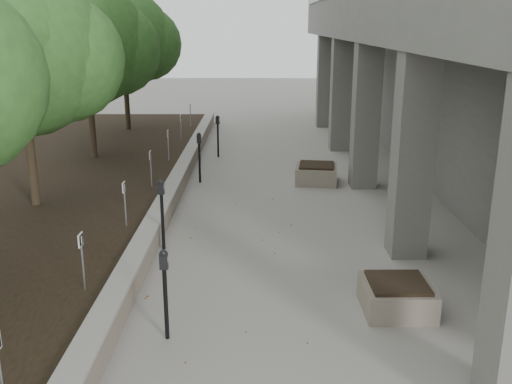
{
  "coord_description": "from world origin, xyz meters",
  "views": [
    {
      "loc": [
        0.41,
        -4.82,
        4.48
      ],
      "look_at": [
        0.37,
        6.45,
        1.16
      ],
      "focal_mm": 40.21,
      "sensor_mm": 36.0,
      "label": 1
    }
  ],
  "objects_px": {
    "parking_meter_3": "(162,215)",
    "planter_back": "(316,173)",
    "parking_meter_2": "(165,295)",
    "parking_meter_5": "(218,136)",
    "crabapple_tree_3": "(23,87)",
    "crabapple_tree_4": "(88,70)",
    "crabapple_tree_5": "(124,60)",
    "planter_front": "(397,296)",
    "parking_meter_4": "(199,158)"
  },
  "relations": [
    {
      "from": "parking_meter_3",
      "to": "planter_back",
      "type": "distance_m",
      "value": 6.36
    },
    {
      "from": "parking_meter_2",
      "to": "parking_meter_5",
      "type": "distance_m",
      "value": 12.01
    },
    {
      "from": "crabapple_tree_3",
      "to": "crabapple_tree_4",
      "type": "relative_size",
      "value": 1.0
    },
    {
      "from": "parking_meter_5",
      "to": "crabapple_tree_5",
      "type": "bearing_deg",
      "value": 157.38
    },
    {
      "from": "crabapple_tree_5",
      "to": "crabapple_tree_4",
      "type": "bearing_deg",
      "value": -90.0
    },
    {
      "from": "parking_meter_3",
      "to": "planter_front",
      "type": "bearing_deg",
      "value": -28.52
    },
    {
      "from": "parking_meter_4",
      "to": "planter_back",
      "type": "xyz_separation_m",
      "value": [
        3.41,
        0.01,
        -0.47
      ]
    },
    {
      "from": "crabapple_tree_4",
      "to": "crabapple_tree_5",
      "type": "relative_size",
      "value": 1.0
    },
    {
      "from": "parking_meter_2",
      "to": "parking_meter_4",
      "type": "xyz_separation_m",
      "value": [
        -0.36,
        8.68,
        0.04
      ]
    },
    {
      "from": "parking_meter_2",
      "to": "planter_back",
      "type": "bearing_deg",
      "value": 70.71
    },
    {
      "from": "crabapple_tree_4",
      "to": "parking_meter_3",
      "type": "relative_size",
      "value": 3.63
    },
    {
      "from": "parking_meter_3",
      "to": "crabapple_tree_3",
      "type": "bearing_deg",
      "value": 154.65
    },
    {
      "from": "parking_meter_3",
      "to": "parking_meter_4",
      "type": "relative_size",
      "value": 1.01
    },
    {
      "from": "parking_meter_3",
      "to": "planter_front",
      "type": "xyz_separation_m",
      "value": [
        4.19,
        -2.61,
        -0.49
      ]
    },
    {
      "from": "crabapple_tree_4",
      "to": "parking_meter_5",
      "type": "height_order",
      "value": "crabapple_tree_4"
    },
    {
      "from": "crabapple_tree_5",
      "to": "parking_meter_2",
      "type": "bearing_deg",
      "value": -75.8
    },
    {
      "from": "crabapple_tree_3",
      "to": "crabapple_tree_5",
      "type": "bearing_deg",
      "value": 90.0
    },
    {
      "from": "parking_meter_2",
      "to": "crabapple_tree_4",
      "type": "bearing_deg",
      "value": 110.67
    },
    {
      "from": "crabapple_tree_4",
      "to": "parking_meter_2",
      "type": "relative_size",
      "value": 3.85
    },
    {
      "from": "parking_meter_4",
      "to": "planter_back",
      "type": "relative_size",
      "value": 1.25
    },
    {
      "from": "planter_back",
      "to": "crabapple_tree_4",
      "type": "bearing_deg",
      "value": 166.93
    },
    {
      "from": "parking_meter_3",
      "to": "planter_back",
      "type": "relative_size",
      "value": 1.27
    },
    {
      "from": "crabapple_tree_3",
      "to": "planter_front",
      "type": "height_order",
      "value": "crabapple_tree_3"
    },
    {
      "from": "parking_meter_4",
      "to": "parking_meter_5",
      "type": "xyz_separation_m",
      "value": [
        0.31,
        3.33,
        -0.01
      ]
    },
    {
      "from": "parking_meter_3",
      "to": "crabapple_tree_4",
      "type": "bearing_deg",
      "value": 119.1
    },
    {
      "from": "crabapple_tree_4",
      "to": "crabapple_tree_5",
      "type": "bearing_deg",
      "value": 90.0
    },
    {
      "from": "parking_meter_3",
      "to": "planter_back",
      "type": "xyz_separation_m",
      "value": [
        3.66,
        5.19,
        -0.47
      ]
    },
    {
      "from": "crabapple_tree_4",
      "to": "parking_meter_2",
      "type": "height_order",
      "value": "crabapple_tree_4"
    },
    {
      "from": "crabapple_tree_5",
      "to": "planter_front",
      "type": "xyz_separation_m",
      "value": [
        7.46,
        -14.41,
        -2.86
      ]
    },
    {
      "from": "planter_back",
      "to": "parking_meter_4",
      "type": "bearing_deg",
      "value": -179.81
    },
    {
      "from": "crabapple_tree_5",
      "to": "planter_back",
      "type": "height_order",
      "value": "crabapple_tree_5"
    },
    {
      "from": "planter_back",
      "to": "parking_meter_3",
      "type": "bearing_deg",
      "value": -125.18
    },
    {
      "from": "parking_meter_5",
      "to": "parking_meter_4",
      "type": "bearing_deg",
      "value": -77.34
    },
    {
      "from": "parking_meter_5",
      "to": "planter_back",
      "type": "xyz_separation_m",
      "value": [
        3.09,
        -3.32,
        -0.46
      ]
    },
    {
      "from": "planter_front",
      "to": "planter_back",
      "type": "xyz_separation_m",
      "value": [
        -0.54,
        7.8,
        0.02
      ]
    },
    {
      "from": "crabapple_tree_5",
      "to": "parking_meter_3",
      "type": "relative_size",
      "value": 3.63
    },
    {
      "from": "crabapple_tree_5",
      "to": "planter_front",
      "type": "height_order",
      "value": "crabapple_tree_5"
    },
    {
      "from": "parking_meter_5",
      "to": "parking_meter_3",
      "type": "bearing_deg",
      "value": -75.75
    },
    {
      "from": "crabapple_tree_4",
      "to": "parking_meter_3",
      "type": "xyz_separation_m",
      "value": [
        3.27,
        -6.79,
        -2.37
      ]
    },
    {
      "from": "crabapple_tree_3",
      "to": "parking_meter_3",
      "type": "xyz_separation_m",
      "value": [
        3.27,
        -1.79,
        -2.37
      ]
    },
    {
      "from": "crabapple_tree_5",
      "to": "parking_meter_4",
      "type": "height_order",
      "value": "crabapple_tree_5"
    },
    {
      "from": "crabapple_tree_3",
      "to": "crabapple_tree_5",
      "type": "relative_size",
      "value": 1.0
    },
    {
      "from": "crabapple_tree_5",
      "to": "parking_meter_2",
      "type": "relative_size",
      "value": 3.85
    },
    {
      "from": "crabapple_tree_4",
      "to": "parking_meter_5",
      "type": "relative_size",
      "value": 3.71
    },
    {
      "from": "crabapple_tree_3",
      "to": "crabapple_tree_4",
      "type": "xyz_separation_m",
      "value": [
        0.0,
        5.0,
        0.0
      ]
    },
    {
      "from": "crabapple_tree_5",
      "to": "parking_meter_5",
      "type": "bearing_deg",
      "value": -40.65
    },
    {
      "from": "crabapple_tree_3",
      "to": "crabapple_tree_5",
      "type": "distance_m",
      "value": 10.0
    },
    {
      "from": "crabapple_tree_4",
      "to": "planter_front",
      "type": "distance_m",
      "value": 12.34
    },
    {
      "from": "parking_meter_3",
      "to": "parking_meter_5",
      "type": "bearing_deg",
      "value": 89.65
    },
    {
      "from": "planter_front",
      "to": "planter_back",
      "type": "distance_m",
      "value": 7.82
    }
  ]
}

